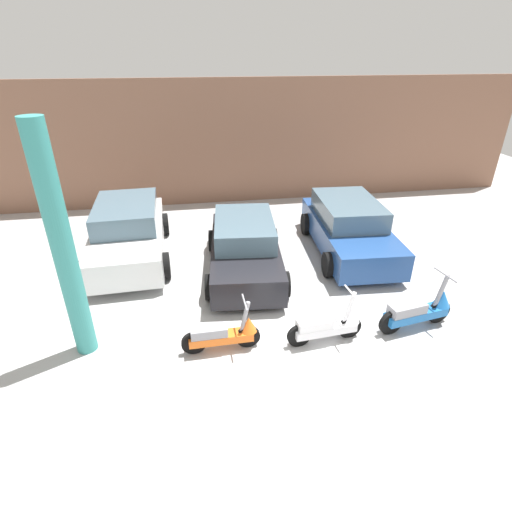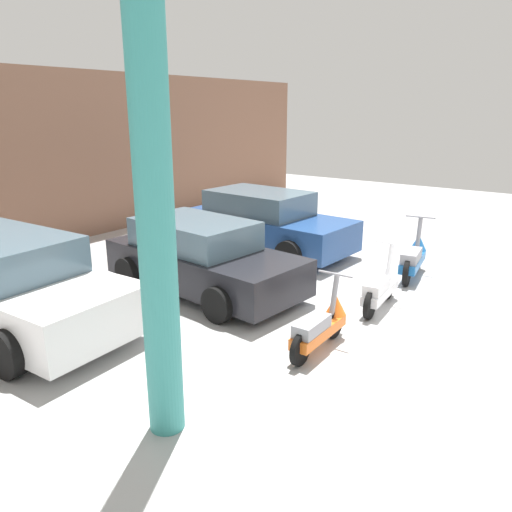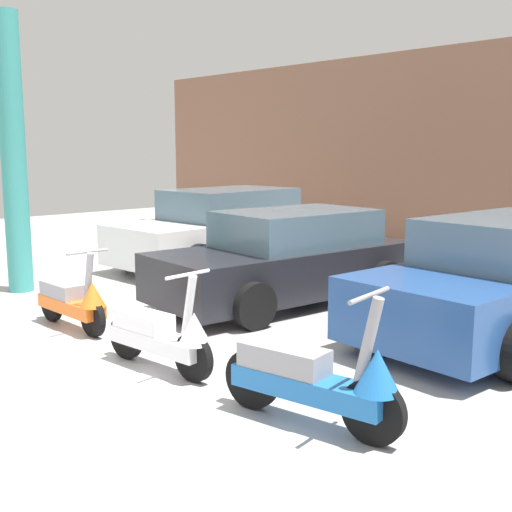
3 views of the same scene
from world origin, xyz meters
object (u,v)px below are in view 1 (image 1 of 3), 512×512
at_px(scooter_front_center, 420,310).
at_px(car_rear_left, 128,232).
at_px(scooter_front_left, 224,333).
at_px(car_rear_right, 348,228).
at_px(scooter_front_right, 328,325).
at_px(support_column_side, 63,249).
at_px(car_rear_center, 245,247).

relative_size(scooter_front_center, car_rear_left, 0.38).
height_order(scooter_front_left, car_rear_right, car_rear_right).
xyz_separation_m(scooter_front_right, car_rear_left, (-3.95, 4.13, 0.30)).
height_order(car_rear_right, support_column_side, support_column_side).
xyz_separation_m(scooter_front_right, car_rear_right, (1.70, 3.51, 0.29)).
xyz_separation_m(car_rear_center, car_rear_right, (2.83, 0.62, 0.04)).
bearing_deg(car_rear_center, scooter_front_center, 52.31).
bearing_deg(car_rear_right, scooter_front_right, -22.58).
relative_size(scooter_front_center, car_rear_center, 0.41).
height_order(scooter_front_left, scooter_front_right, scooter_front_right).
xyz_separation_m(scooter_front_left, car_rear_center, (0.76, 2.82, 0.26)).
bearing_deg(support_column_side, car_rear_center, 36.65).
bearing_deg(scooter_front_right, car_rear_center, 106.19).
bearing_deg(scooter_front_left, car_rear_center, 73.55).
height_order(scooter_front_right, car_rear_center, car_rear_center).
bearing_deg(scooter_front_right, scooter_front_left, 172.56).
bearing_deg(scooter_front_right, car_rear_right, 58.98).
distance_m(scooter_front_left, support_column_side, 2.99).
xyz_separation_m(car_rear_center, support_column_side, (-3.21, -2.39, 1.41)).
bearing_deg(car_rear_center, car_rear_right, 107.60).
relative_size(scooter_front_center, car_rear_right, 0.39).
bearing_deg(scooter_front_left, support_column_side, 168.77).
height_order(scooter_front_center, support_column_side, support_column_side).
distance_m(car_rear_left, car_rear_center, 3.08).
bearing_deg(car_rear_center, car_rear_left, -108.33).
bearing_deg(support_column_side, scooter_front_center, -3.58).
distance_m(scooter_front_left, car_rear_right, 4.98).
height_order(scooter_front_left, scooter_front_center, scooter_front_center).
height_order(car_rear_center, support_column_side, support_column_side).
bearing_deg(scooter_front_center, car_rear_center, 127.45).
bearing_deg(support_column_side, car_rear_right, 26.46).
height_order(scooter_front_right, car_rear_left, car_rear_left).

